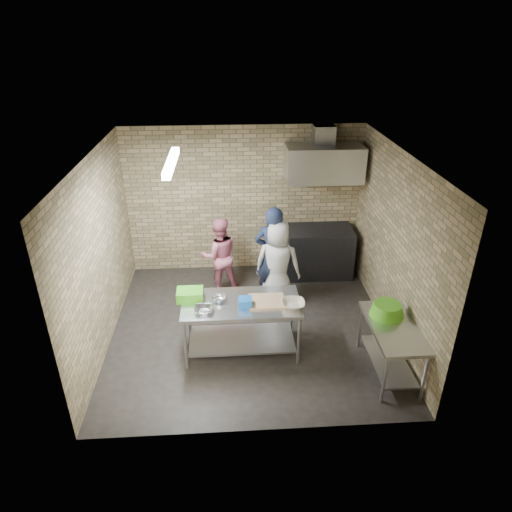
{
  "coord_description": "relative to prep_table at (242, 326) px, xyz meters",
  "views": [
    {
      "loc": [
        -0.29,
        -5.77,
        4.25
      ],
      "look_at": [
        0.1,
        0.2,
        1.15
      ],
      "focal_mm": 32.0,
      "sensor_mm": 36.0,
      "label": 1
    }
  ],
  "objects": [
    {
      "name": "mixing_bowl_b",
      "position": [
        -0.3,
        0.05,
        0.44
      ],
      "size": [
        0.2,
        0.2,
        0.06
      ],
      "primitive_type": "imported",
      "rotation": [
        0.0,
        0.0,
        -0.05
      ],
      "color": "silver",
      "rests_on": "prep_table"
    },
    {
      "name": "woman_white",
      "position": [
        0.63,
        1.16,
        0.35
      ],
      "size": [
        0.84,
        0.66,
        1.51
      ],
      "primitive_type": "imported",
      "rotation": [
        0.0,
        0.0,
        2.88
      ],
      "color": "silver",
      "rests_on": "floor"
    },
    {
      "name": "green_crate",
      "position": [
        -0.7,
        0.12,
        0.48
      ],
      "size": [
        0.36,
        0.27,
        0.14
      ],
      "primitive_type": "cube",
      "color": "green",
      "rests_on": "prep_table"
    },
    {
      "name": "mixing_bowl_a",
      "position": [
        -0.5,
        -0.2,
        0.44
      ],
      "size": [
        0.27,
        0.27,
        0.06
      ],
      "primitive_type": "imported",
      "rotation": [
        0.0,
        0.0,
        -0.05
      ],
      "color": "silver",
      "rests_on": "prep_table"
    },
    {
      "name": "bottle_green",
      "position": [
        1.95,
        2.4,
        1.61
      ],
      "size": [
        0.06,
        0.06,
        0.15
      ],
      "primitive_type": "cylinder",
      "color": "green",
      "rests_on": "wall_shelf"
    },
    {
      "name": "blue_tub",
      "position": [
        0.05,
        -0.1,
        0.47
      ],
      "size": [
        0.18,
        0.18,
        0.12
      ],
      "primitive_type": "cube",
      "color": "#1759AD",
      "rests_on": "prep_table"
    },
    {
      "name": "ceiling",
      "position": [
        0.15,
        0.51,
        2.29
      ],
      "size": [
        4.2,
        4.2,
        0.0
      ],
      "primitive_type": "plane",
      "rotation": [
        3.14,
        0.0,
        0.0
      ],
      "color": "black",
      "rests_on": "ground"
    },
    {
      "name": "range_hood",
      "position": [
        1.5,
        2.21,
        1.69
      ],
      "size": [
        1.3,
        0.6,
        0.6
      ],
      "primitive_type": "cube",
      "color": "silver",
      "rests_on": "back_wall"
    },
    {
      "name": "side_counter",
      "position": [
        1.95,
        -0.59,
        -0.03
      ],
      "size": [
        0.6,
        1.2,
        0.75
      ],
      "primitive_type": "cube",
      "color": "silver",
      "rests_on": "floor"
    },
    {
      "name": "ceramic_bowl",
      "position": [
        0.7,
        -0.15,
        0.44
      ],
      "size": [
        0.33,
        0.33,
        0.08
      ],
      "primitive_type": "imported",
      "rotation": [
        0.0,
        0.0,
        -0.05
      ],
      "color": "#C0B699",
      "rests_on": "prep_table"
    },
    {
      "name": "right_wall",
      "position": [
        2.25,
        0.51,
        0.94
      ],
      "size": [
        0.06,
        4.0,
        2.7
      ],
      "primitive_type": "cube",
      "color": "tan",
      "rests_on": "ground"
    },
    {
      "name": "wall_shelf",
      "position": [
        1.8,
        2.4,
        1.51
      ],
      "size": [
        0.8,
        0.2,
        0.04
      ],
      "primitive_type": "cube",
      "color": "#3F2B19",
      "rests_on": "back_wall"
    },
    {
      "name": "front_wall",
      "position": [
        0.15,
        -1.49,
        0.94
      ],
      "size": [
        4.2,
        0.06,
        2.7
      ],
      "primitive_type": "cube",
      "color": "tan",
      "rests_on": "ground"
    },
    {
      "name": "prep_table",
      "position": [
        0.0,
        0.0,
        0.0
      ],
      "size": [
        1.63,
        0.81,
        0.81
      ],
      "primitive_type": "cube",
      "color": "silver",
      "rests_on": "floor"
    },
    {
      "name": "fluorescent_fixture",
      "position": [
        -0.85,
        0.51,
        2.23
      ],
      "size": [
        0.1,
        1.25,
        0.08
      ],
      "primitive_type": "cube",
      "color": "white",
      "rests_on": "ceiling"
    },
    {
      "name": "green_basin",
      "position": [
        1.93,
        -0.34,
        0.43
      ],
      "size": [
        0.46,
        0.46,
        0.17
      ],
      "primitive_type": null,
      "color": "#59C626",
      "rests_on": "side_counter"
    },
    {
      "name": "stove",
      "position": [
        1.5,
        2.16,
        0.04
      ],
      "size": [
        1.2,
        0.7,
        0.9
      ],
      "primitive_type": "cube",
      "color": "black",
      "rests_on": "floor"
    },
    {
      "name": "hood_duct",
      "position": [
        1.5,
        2.36,
        2.14
      ],
      "size": [
        0.35,
        0.3,
        0.3
      ],
      "primitive_type": "cube",
      "color": "#A5A8AD",
      "rests_on": "back_wall"
    },
    {
      "name": "back_wall",
      "position": [
        0.15,
        2.51,
        0.94
      ],
      "size": [
        4.2,
        0.06,
        2.7
      ],
      "primitive_type": "cube",
      "color": "tan",
      "rests_on": "ground"
    },
    {
      "name": "woman_pink",
      "position": [
        -0.31,
        1.68,
        0.27
      ],
      "size": [
        0.74,
        0.63,
        1.36
      ],
      "primitive_type": "imported",
      "rotation": [
        0.0,
        0.0,
        3.32
      ],
      "color": "#D26F87",
      "rests_on": "floor"
    },
    {
      "name": "cutting_board",
      "position": [
        0.35,
        -0.02,
        0.42
      ],
      "size": [
        0.5,
        0.38,
        0.03
      ],
      "primitive_type": "cube",
      "color": "tan",
      "rests_on": "prep_table"
    },
    {
      "name": "man_navy",
      "position": [
        0.57,
        1.25,
        0.45
      ],
      "size": [
        0.73,
        0.6,
        1.71
      ],
      "primitive_type": "imported",
      "rotation": [
        0.0,
        0.0,
        2.79
      ],
      "color": "black",
      "rests_on": "floor"
    },
    {
      "name": "left_wall",
      "position": [
        -1.95,
        0.51,
        0.94
      ],
      "size": [
        0.06,
        4.0,
        2.7
      ],
      "primitive_type": "cube",
      "color": "tan",
      "rests_on": "ground"
    },
    {
      "name": "floor",
      "position": [
        0.15,
        0.51,
        -0.41
      ],
      "size": [
        4.2,
        4.2,
        0.0
      ],
      "primitive_type": "plane",
      "color": "black",
      "rests_on": "ground"
    }
  ]
}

